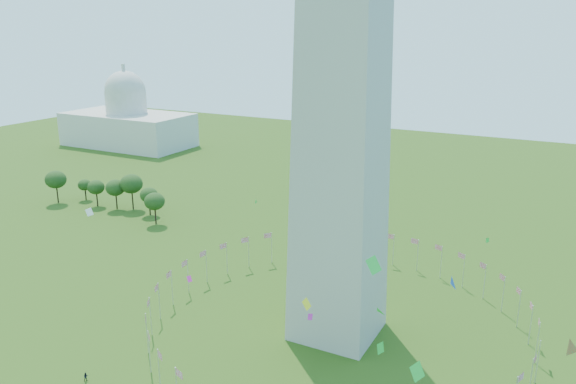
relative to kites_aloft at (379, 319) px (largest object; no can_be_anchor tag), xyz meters
The scene contains 4 objects.
flag_ring 34.96m from the kites_aloft, 123.95° to the left, with size 80.24×80.24×9.00m.
capitol_building 251.52m from the kites_aloft, 141.71° to the left, with size 70.00×35.00×46.00m, color beige, non-canonical shape.
kites_aloft is the anchor object (origin of this frame).
tree_line_west 140.16m from the kites_aloft, 151.49° to the left, with size 55.70×16.28×12.73m.
Camera 1 is at (41.02, -51.27, 63.94)m, focal length 35.00 mm.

